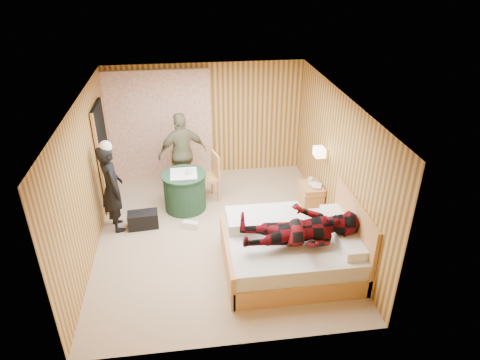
{
  "coord_description": "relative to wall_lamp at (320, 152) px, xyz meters",
  "views": [
    {
      "loc": [
        -0.44,
        -6.35,
        4.52
      ],
      "look_at": [
        0.41,
        0.04,
        1.05
      ],
      "focal_mm": 32.0,
      "sensor_mm": 36.0,
      "label": 1
    }
  ],
  "objects": [
    {
      "name": "book_lower",
      "position": [
        -0.04,
        0.1,
        -0.76
      ],
      "size": [
        0.26,
        0.28,
        0.02
      ],
      "primitive_type": "imported",
      "rotation": [
        0.0,
        0.0,
        0.59
      ],
      "color": "white",
      "rests_on": "nightstand"
    },
    {
      "name": "woman_standing",
      "position": [
        -3.74,
        0.0,
        -0.48
      ],
      "size": [
        0.57,
        0.7,
        1.65
      ],
      "primitive_type": "imported",
      "rotation": [
        0.0,
        0.0,
        1.91
      ],
      "color": "black",
      "rests_on": "floor"
    },
    {
      "name": "wall_left",
      "position": [
        -4.02,
        -0.45,
        -0.05
      ],
      "size": [
        0.02,
        5.0,
        2.5
      ],
      "primitive_type": "cube",
      "color": "tan",
      "rests_on": "floor"
    },
    {
      "name": "wall_back",
      "position": [
        -1.92,
        2.05,
        -0.05
      ],
      "size": [
        4.2,
        0.02,
        2.5
      ],
      "primitive_type": "cube",
      "color": "tan",
      "rests_on": "floor"
    },
    {
      "name": "wall_right",
      "position": [
        0.18,
        -0.45,
        -0.05
      ],
      "size": [
        0.02,
        5.0,
        2.5
      ],
      "primitive_type": "cube",
      "color": "tan",
      "rests_on": "floor"
    },
    {
      "name": "cup_nightstand",
      "position": [
        -0.04,
        0.28,
        -0.72
      ],
      "size": [
        0.12,
        0.12,
        0.09
      ],
      "primitive_type": "imported",
      "rotation": [
        0.0,
        0.0,
        0.26
      ],
      "color": "white",
      "rests_on": "nightstand"
    },
    {
      "name": "round_table",
      "position": [
        -2.48,
        0.51,
        -0.91
      ],
      "size": [
        0.87,
        0.87,
        0.77
      ],
      "color": "#1F4430",
      "rests_on": "floor"
    },
    {
      "name": "duffel_bag",
      "position": [
        -3.26,
        -0.06,
        -1.15
      ],
      "size": [
        0.56,
        0.33,
        0.31
      ],
      "primitive_type": "cube",
      "rotation": [
        0.0,
        0.0,
        0.08
      ],
      "color": "black",
      "rests_on": "floor"
    },
    {
      "name": "man_on_bed",
      "position": [
        -0.77,
        -1.74,
        -0.3
      ],
      "size": [
        0.86,
        0.67,
        1.77
      ],
      "primitive_type": "imported",
      "rotation": [
        0.0,
        1.57,
        0.0
      ],
      "color": "#5F090F",
      "rests_on": "bed"
    },
    {
      "name": "cup_table",
      "position": [
        -2.38,
        0.46,
        -0.48
      ],
      "size": [
        0.14,
        0.14,
        0.1
      ],
      "primitive_type": "imported",
      "rotation": [
        0.0,
        0.0,
        -0.15
      ],
      "color": "white",
      "rests_on": "round_table"
    },
    {
      "name": "ceiling",
      "position": [
        -1.92,
        -0.45,
        1.2
      ],
      "size": [
        4.2,
        5.0,
        0.01
      ],
      "primitive_type": "cube",
      "color": "white",
      "rests_on": "wall_back"
    },
    {
      "name": "bed",
      "position": [
        -0.8,
        -1.51,
        -0.97
      ],
      "size": [
        2.12,
        1.67,
        1.15
      ],
      "color": "tan",
      "rests_on": "floor"
    },
    {
      "name": "floor",
      "position": [
        -1.92,
        -0.45,
        -1.3
      ],
      "size": [
        4.2,
        5.0,
        0.01
      ],
      "primitive_type": "cube",
      "color": "tan",
      "rests_on": "ground"
    },
    {
      "name": "chair_near",
      "position": [
        -1.95,
        0.82,
        -0.72
      ],
      "size": [
        0.55,
        0.55,
        1.0
      ],
      "rotation": [
        0.0,
        0.0,
        -1.32
      ],
      "color": "tan",
      "rests_on": "floor"
    },
    {
      "name": "chair_far",
      "position": [
        -2.49,
        1.2,
        -0.76
      ],
      "size": [
        0.5,
        0.5,
        0.93
      ],
      "rotation": [
        0.0,
        0.0,
        0.23
      ],
      "color": "tan",
      "rests_on": "floor"
    },
    {
      "name": "sneaker_left",
      "position": [
        -2.73,
        0.54,
        -1.24
      ],
      "size": [
        0.28,
        0.18,
        0.11
      ],
      "primitive_type": "cube",
      "rotation": [
        0.0,
        0.0,
        -0.31
      ],
      "color": "white",
      "rests_on": "floor"
    },
    {
      "name": "man_at_table",
      "position": [
        -2.48,
        1.24,
        -0.44
      ],
      "size": [
        1.09,
        0.67,
        1.72
      ],
      "primitive_type": "imported",
      "rotation": [
        0.0,
        0.0,
        3.41
      ],
      "color": "brown",
      "rests_on": "floor"
    },
    {
      "name": "doorway",
      "position": [
        -3.98,
        0.95,
        -0.28
      ],
      "size": [
        0.06,
        0.9,
        2.05
      ],
      "primitive_type": "cube",
      "color": "black",
      "rests_on": "floor"
    },
    {
      "name": "wall_lamp",
      "position": [
        0.0,
        0.0,
        0.0
      ],
      "size": [
        0.26,
        0.24,
        0.16
      ],
      "color": "gold",
      "rests_on": "wall_right"
    },
    {
      "name": "nightstand",
      "position": [
        -0.04,
        0.15,
        -1.02
      ],
      "size": [
        0.41,
        0.55,
        0.53
      ],
      "color": "tan",
      "rests_on": "floor"
    },
    {
      "name": "book_upper",
      "position": [
        -0.04,
        0.1,
        -0.74
      ],
      "size": [
        0.24,
        0.27,
        0.02
      ],
      "primitive_type": "imported",
      "rotation": [
        0.0,
        0.0,
        -0.38
      ],
      "color": "white",
      "rests_on": "nightstand"
    },
    {
      "name": "sneaker_right",
      "position": [
        -2.4,
        -0.2,
        -1.24
      ],
      "size": [
        0.31,
        0.21,
        0.13
      ],
      "primitive_type": "cube",
      "rotation": [
        0.0,
        0.0,
        -0.36
      ],
      "color": "white",
      "rests_on": "floor"
    },
    {
      "name": "curtain",
      "position": [
        -2.92,
        1.98,
        -0.1
      ],
      "size": [
        2.2,
        0.08,
        2.4
      ],
      "primitive_type": "cube",
      "color": "white",
      "rests_on": "floor"
    }
  ]
}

